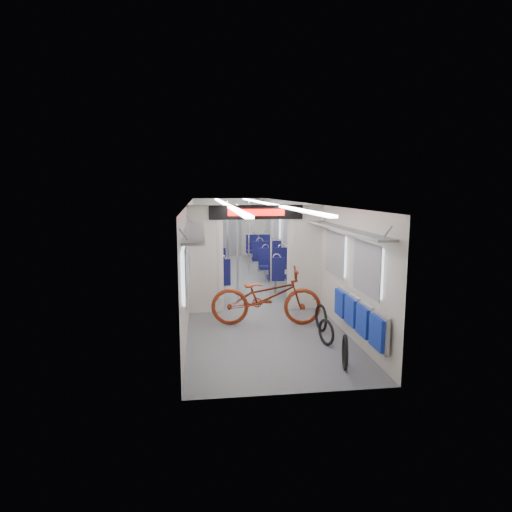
# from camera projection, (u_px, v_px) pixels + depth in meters

# --- Properties ---
(carriage) EXTENTS (12.00, 12.02, 2.31)m
(carriage) POSITION_uv_depth(u_px,v_px,m) (247.00, 234.00, 10.93)
(carriage) COLOR #515456
(carriage) RESTS_ON ground
(bicycle) EXTENTS (2.22, 0.99, 1.13)m
(bicycle) POSITION_uv_depth(u_px,v_px,m) (266.00, 296.00, 8.32)
(bicycle) COLOR maroon
(bicycle) RESTS_ON ground
(flip_bench) EXTENTS (0.12, 2.14, 0.55)m
(flip_bench) POSITION_uv_depth(u_px,v_px,m) (358.00, 316.00, 6.97)
(flip_bench) COLOR gray
(flip_bench) RESTS_ON carriage
(bike_hoop_a) EXTENTS (0.17, 0.51, 0.52)m
(bike_hoop_a) POSITION_uv_depth(u_px,v_px,m) (345.00, 354.00, 6.28)
(bike_hoop_a) COLOR black
(bike_hoop_a) RESTS_ON ground
(bike_hoop_b) EXTENTS (0.18, 0.46, 0.46)m
(bike_hoop_b) POSITION_uv_depth(u_px,v_px,m) (326.00, 334.00, 7.25)
(bike_hoop_b) COLOR black
(bike_hoop_b) RESTS_ON ground
(bike_hoop_c) EXTENTS (0.10, 0.52, 0.52)m
(bike_hoop_c) POSITION_uv_depth(u_px,v_px,m) (321.00, 319.00, 7.96)
(bike_hoop_c) COLOR black
(bike_hoop_c) RESTS_ON ground
(seat_bay_near_left) EXTENTS (0.91, 2.06, 1.09)m
(seat_bay_near_left) POSITION_uv_depth(u_px,v_px,m) (211.00, 270.00, 11.19)
(seat_bay_near_left) COLOR #0E0E3E
(seat_bay_near_left) RESTS_ON ground
(seat_bay_near_right) EXTENTS (0.88, 1.91, 1.05)m
(seat_bay_near_right) POSITION_uv_depth(u_px,v_px,m) (279.00, 268.00, 11.67)
(seat_bay_near_right) COLOR #0E0E3E
(seat_bay_near_right) RESTS_ON ground
(seat_bay_far_left) EXTENTS (0.91, 2.07, 1.10)m
(seat_bay_far_left) POSITION_uv_depth(u_px,v_px,m) (208.00, 253.00, 14.36)
(seat_bay_far_left) COLOR #0E0E3E
(seat_bay_far_left) RESTS_ON ground
(seat_bay_far_right) EXTENTS (0.92, 2.12, 1.11)m
(seat_bay_far_right) POSITION_uv_depth(u_px,v_px,m) (262.00, 250.00, 14.79)
(seat_bay_far_right) COLOR #0E0E3E
(seat_bay_far_right) RESTS_ON ground
(stanchion_near_left) EXTENTS (0.05, 0.05, 2.30)m
(stanchion_near_left) POSITION_uv_depth(u_px,v_px,m) (238.00, 254.00, 9.84)
(stanchion_near_left) COLOR silver
(stanchion_near_left) RESTS_ON ground
(stanchion_near_right) EXTENTS (0.04, 0.04, 2.30)m
(stanchion_near_right) POSITION_uv_depth(u_px,v_px,m) (271.00, 255.00, 9.68)
(stanchion_near_right) COLOR silver
(stanchion_near_right) RESTS_ON ground
(stanchion_far_left) EXTENTS (0.04, 0.04, 2.30)m
(stanchion_far_left) POSITION_uv_depth(u_px,v_px,m) (228.00, 238.00, 13.11)
(stanchion_far_left) COLOR silver
(stanchion_far_left) RESTS_ON ground
(stanchion_far_right) EXTENTS (0.04, 0.04, 2.30)m
(stanchion_far_right) POSITION_uv_depth(u_px,v_px,m) (249.00, 238.00, 13.25)
(stanchion_far_right) COLOR silver
(stanchion_far_right) RESTS_ON ground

